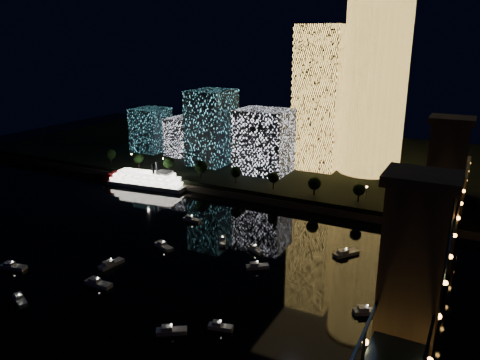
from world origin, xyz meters
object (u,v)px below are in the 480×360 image
at_px(tower_rectangular, 320,98).
at_px(riverboat, 143,180).
at_px(tower_cylindrical, 374,85).
at_px(truss_bridge, 420,284).

distance_m(tower_rectangular, riverboat, 101.82).
distance_m(tower_cylindrical, riverboat, 127.08).
bearing_deg(tower_rectangular, riverboat, -139.91).
distance_m(tower_cylindrical, truss_bridge, 146.52).
bearing_deg(truss_bridge, tower_cylindrical, 107.45).
bearing_deg(tower_rectangular, truss_bridge, -62.14).
height_order(tower_cylindrical, truss_bridge, tower_cylindrical).
relative_size(tower_rectangular, truss_bridge, 0.28).
distance_m(tower_rectangular, truss_bridge, 151.42).
height_order(tower_rectangular, truss_bridge, tower_rectangular).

